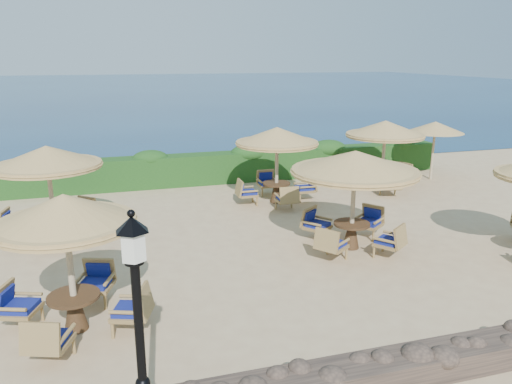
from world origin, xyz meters
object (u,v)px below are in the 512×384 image
lamp_post (141,358)px  cafe_set_5 (385,139)px  extra_parasol (435,127)px  cafe_set_4 (277,151)px  cafe_set_0 (68,243)px  cafe_set_3 (49,172)px  cafe_set_1 (354,178)px

lamp_post → cafe_set_5: size_ratio=1.12×
extra_parasol → cafe_set_4: size_ratio=0.84×
cafe_set_0 → cafe_set_5: bearing=34.6°
extra_parasol → cafe_set_4: cafe_set_4 is taller
lamp_post → cafe_set_0: (-1.02, 3.69, 0.19)m
cafe_set_0 → cafe_set_3: 5.35m
lamp_post → cafe_set_0: size_ratio=1.15×
lamp_post → cafe_set_3: lamp_post is taller
cafe_set_5 → cafe_set_3: bearing=-169.5°
lamp_post → cafe_set_3: 9.17m
lamp_post → cafe_set_4: 11.88m
cafe_set_3 → cafe_set_5: (11.60, 2.15, 0.01)m
cafe_set_4 → extra_parasol: bearing=10.8°
cafe_set_1 → cafe_set_3: 8.24m
cafe_set_5 → cafe_set_4: bearing=-173.5°
cafe_set_0 → cafe_set_1: (6.87, 2.27, 0.20)m
cafe_set_0 → cafe_set_3: same height
lamp_post → cafe_set_1: (5.84, 5.95, 0.39)m
extra_parasol → cafe_set_1: cafe_set_1 is taller
cafe_set_4 → cafe_set_0: bearing=-132.5°
cafe_set_0 → cafe_set_5: size_ratio=0.97×
cafe_set_1 → cafe_set_5: same height
cafe_set_3 → cafe_set_4: 7.32m
cafe_set_1 → lamp_post: bearing=-134.5°
extra_parasol → cafe_set_1: (-6.76, -6.05, -0.23)m
cafe_set_0 → cafe_set_5: 13.12m
cafe_set_5 → cafe_set_1: bearing=-127.2°
cafe_set_3 → extra_parasol: bearing=11.8°
lamp_post → extra_parasol: size_ratio=1.38×
extra_parasol → cafe_set_4: (-7.28, -1.38, -0.33)m
cafe_set_4 → cafe_set_5: size_ratio=0.97×
cafe_set_5 → cafe_set_0: bearing=-145.4°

